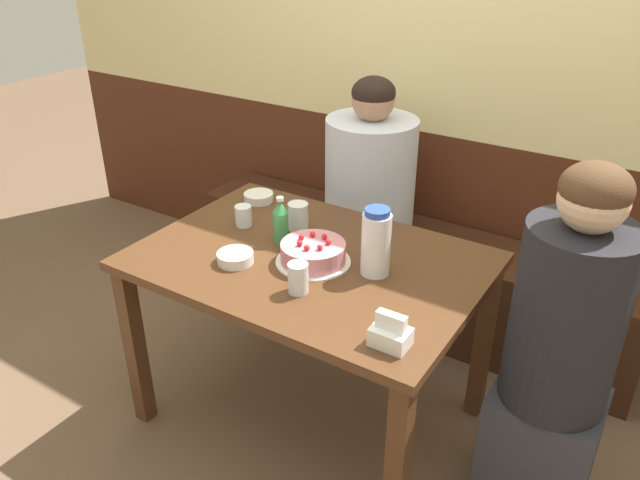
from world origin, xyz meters
The scene contains 15 objects.
ground_plane centered at (0.00, 0.00, 0.00)m, with size 12.00×12.00×0.00m, color brown.
back_wall centered at (0.00, 1.05, 1.25)m, with size 4.80×0.04×2.50m.
bench_seat centered at (0.00, 0.83, 0.24)m, with size 2.19×0.38×0.48m.
dining_table centered at (0.00, 0.00, 0.63)m, with size 1.21×0.85×0.73m.
birthday_cake centered at (0.03, -0.02, 0.77)m, with size 0.26×0.26×0.09m.
water_pitcher centered at (0.24, 0.03, 0.85)m, with size 0.10×0.10×0.24m.
soju_bottle centered at (-0.15, 0.04, 0.81)m, with size 0.06×0.06×0.18m.
napkin_holder centered at (0.47, -0.30, 0.77)m, with size 0.11×0.08×0.11m.
bowl_soup_white centered at (-0.20, -0.17, 0.75)m, with size 0.13×0.13×0.04m.
bowl_rice_small centered at (-0.45, 0.29, 0.75)m, with size 0.12×0.12×0.03m.
glass_water_tall centered at (0.09, -0.21, 0.78)m, with size 0.07×0.07×0.10m.
glass_tumbler_short centered at (-0.16, 0.16, 0.78)m, with size 0.08×0.08×0.10m.
glass_shot_small centered at (-0.35, 0.07, 0.77)m, with size 0.07×0.07×0.08m.
person_teal_shirt centered at (0.86, 0.08, 0.59)m, with size 0.34×0.33×1.24m.
person_pale_blue_shirt centered at (-0.13, 0.68, 0.61)m, with size 0.40×0.40×1.22m.
Camera 1 is at (1.06, -1.60, 1.82)m, focal length 35.00 mm.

